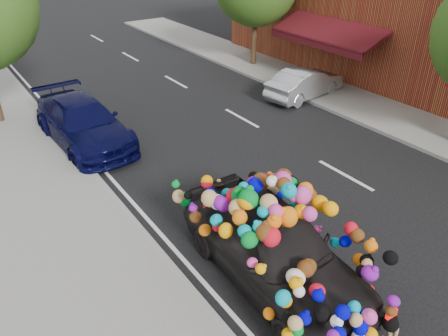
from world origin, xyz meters
The scene contains 8 objects.
ground centered at (0.00, 0.00, 0.00)m, with size 100.00×100.00×0.00m, color black.
sidewalk centered at (-4.30, 0.00, 0.06)m, with size 4.00×60.00×0.12m, color gray.
kerb centered at (-2.35, 0.00, 0.07)m, with size 0.15×60.00×0.13m, color gray.
footpath_far centered at (8.20, 3.00, 0.06)m, with size 3.00×40.00×0.12m, color gray.
lane_markings centered at (3.60, 0.00, 0.01)m, with size 6.00×50.00×0.01m, color silver, non-canonical shape.
plush_art_car centered at (-0.78, -1.93, 1.16)m, with size 2.47×4.99×2.25m.
navy_sedan centered at (-1.80, 6.24, 0.71)m, with size 1.98×4.88×1.42m, color black.
silver_hatchback centered at (7.00, 5.31, 0.60)m, with size 1.27×3.65×1.20m, color #A6A8AD.
Camera 1 is at (-5.33, -6.89, 6.37)m, focal length 35.00 mm.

